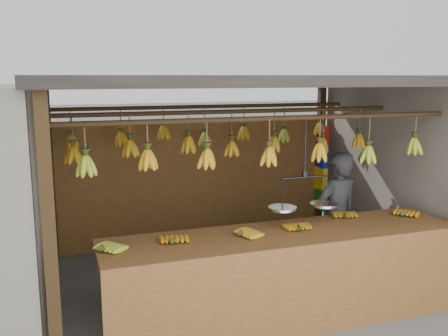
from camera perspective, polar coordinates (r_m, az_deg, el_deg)
name	(u,v)px	position (r m, az deg, el deg)	size (l,w,h in m)	color
ground	(232,279)	(6.13, 0.93, -12.53)	(80.00, 80.00, 0.00)	#5B5B57
stall	(223,112)	(5.97, -0.09, 6.40)	(4.30, 3.30, 2.40)	black
counter	(289,256)	(4.86, 7.46, -9.91)	(3.65, 0.81, 0.96)	brown
hanging_bananas	(231,145)	(5.69, 0.86, 2.66)	(3.62, 2.23, 0.39)	#92A523
balance_scale	(304,202)	(5.04, 9.09, -3.82)	(0.73, 0.27, 0.90)	black
vendor	(337,218)	(5.95, 12.74, -5.59)	(0.57, 0.37, 1.55)	#262628
bag_bundles	(321,168)	(7.82, 11.02, 0.03)	(0.08, 0.26, 1.32)	red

